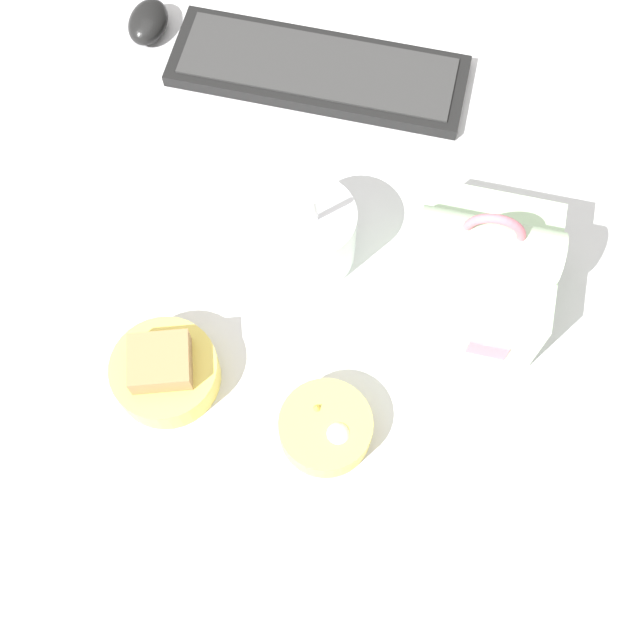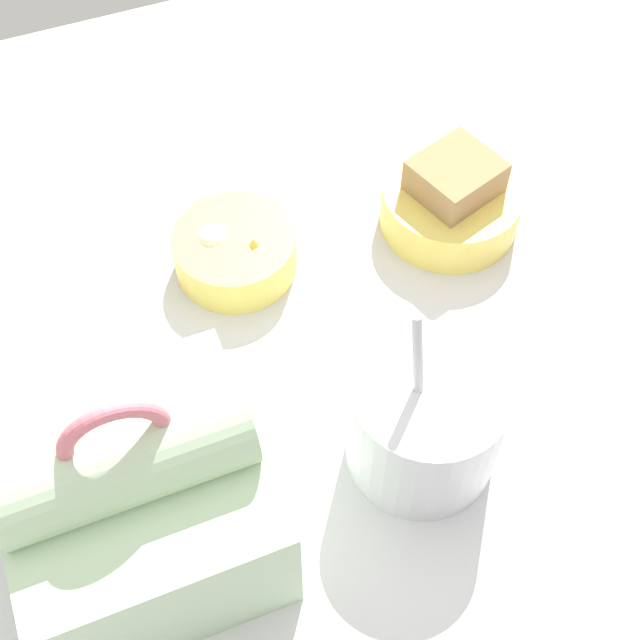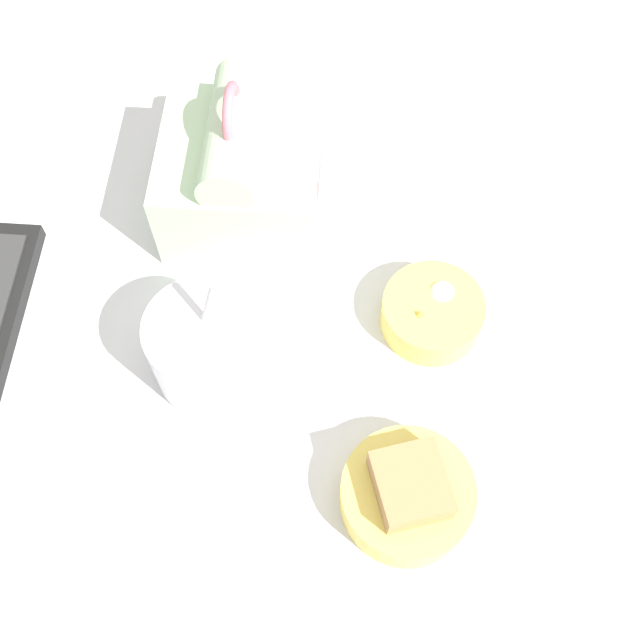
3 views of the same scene
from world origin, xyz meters
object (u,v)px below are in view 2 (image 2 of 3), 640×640
Objects in this scene: lunch_bag at (140,498)px; bento_bowl_snacks at (235,251)px; bento_bowl_sandwich at (451,201)px; soup_cup at (425,420)px.

lunch_bag reaches higher than bento_bowl_snacks.
soup_cup is at bearing 58.08° from bento_bowl_sandwich.
soup_cup is 1.50× the size of bento_bowl_snacks.
lunch_bag is at bearing -2.85° from soup_cup.
soup_cup is 23.10cm from bento_bowl_sandwich.
soup_cup is (-19.93, 0.99, -1.59)cm from lunch_bag.
bento_bowl_snacks is at bearing -6.46° from bento_bowl_sandwich.
bento_bowl_sandwich is 19.10cm from bento_bowl_snacks.
lunch_bag reaches higher than bento_bowl_sandwich.
lunch_bag is 37.25cm from bento_bowl_sandwich.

